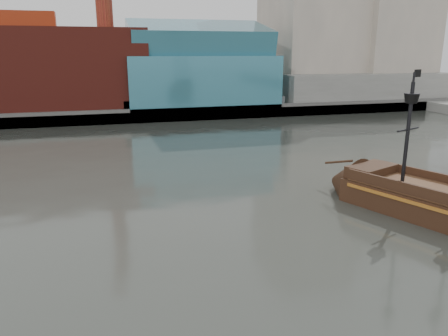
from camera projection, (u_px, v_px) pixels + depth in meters
name	position (u px, v px, depth m)	size (l,w,h in m)	color
ground	(312.00, 296.00, 24.04)	(400.00, 400.00, 0.00)	#262924
promenade_far	(141.00, 100.00, 109.07)	(220.00, 60.00, 2.00)	slate
seawall	(157.00, 115.00, 81.65)	(220.00, 1.00, 2.60)	#4C4C49
crane_a	(440.00, 27.00, 116.17)	(22.50, 4.00, 32.25)	slate
crane_b	(440.00, 41.00, 128.94)	(19.10, 4.00, 26.25)	slate
pirate_ship	(428.00, 202.00, 35.53)	(10.74, 17.34, 12.49)	black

